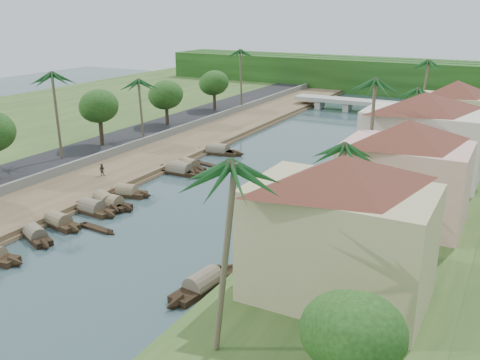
% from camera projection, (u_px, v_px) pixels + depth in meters
% --- Properties ---
extents(ground, '(220.00, 220.00, 0.00)m').
position_uv_depth(ground, '(139.00, 246.00, 48.03)').
color(ground, '#344A4E').
rests_on(ground, ground).
extents(left_bank, '(10.00, 180.00, 0.80)m').
position_uv_depth(left_bank, '(137.00, 163.00, 71.83)').
color(left_bank, brown).
rests_on(left_bank, ground).
extents(right_bank, '(16.00, 180.00, 1.20)m').
position_uv_depth(right_bank, '(402.00, 205.00, 56.11)').
color(right_bank, '#2B4C1E').
rests_on(right_bank, ground).
extents(road, '(8.00, 180.00, 1.40)m').
position_uv_depth(road, '(89.00, 153.00, 75.54)').
color(road, black).
rests_on(road, ground).
extents(retaining_wall, '(0.40, 180.00, 1.10)m').
position_uv_depth(retaining_wall, '(113.00, 152.00, 73.42)').
color(retaining_wall, slate).
rests_on(retaining_wall, left_bank).
extents(treeline, '(120.00, 14.00, 8.00)m').
position_uv_depth(treeline, '(395.00, 77.00, 130.63)').
color(treeline, '#16340E').
rests_on(treeline, ground).
extents(bridge, '(28.00, 4.00, 2.40)m').
position_uv_depth(bridge, '(362.00, 103.00, 107.86)').
color(bridge, '#A0A197').
rests_on(bridge, ground).
extents(building_near, '(14.85, 14.85, 10.20)m').
position_uv_depth(building_near, '(339.00, 227.00, 35.87)').
color(building_near, tan).
rests_on(building_near, right_bank).
extents(building_mid, '(14.11, 14.11, 9.70)m').
position_uv_depth(building_mid, '(405.00, 171.00, 48.91)').
color(building_mid, beige).
rests_on(building_mid, right_bank).
extents(building_far, '(15.59, 15.59, 10.20)m').
position_uv_depth(building_far, '(422.00, 136.00, 61.02)').
color(building_far, beige).
rests_on(building_far, right_bank).
extents(building_distant, '(12.62, 12.62, 9.20)m').
position_uv_depth(building_distant, '(454.00, 112.00, 77.50)').
color(building_distant, tan).
rests_on(building_distant, right_bank).
extents(sampan_3, '(6.74, 3.87, 1.87)m').
position_uv_depth(sampan_3, '(36.00, 235.00, 49.20)').
color(sampan_3, black).
rests_on(sampan_3, ground).
extents(sampan_4, '(7.01, 2.62, 1.99)m').
position_uv_depth(sampan_4, '(59.00, 222.00, 52.17)').
color(sampan_4, black).
rests_on(sampan_4, ground).
extents(sampan_5, '(6.36, 1.94, 2.04)m').
position_uv_depth(sampan_5, '(112.00, 204.00, 56.98)').
color(sampan_5, black).
rests_on(sampan_5, ground).
extents(sampan_6, '(7.10, 2.16, 2.11)m').
position_uv_depth(sampan_6, '(92.00, 209.00, 55.52)').
color(sampan_6, black).
rests_on(sampan_6, ground).
extents(sampan_7, '(7.54, 4.72, 2.05)m').
position_uv_depth(sampan_7, '(105.00, 201.00, 57.73)').
color(sampan_7, black).
rests_on(sampan_7, ground).
extents(sampan_8, '(6.41, 2.93, 1.97)m').
position_uv_depth(sampan_8, '(127.00, 193.00, 60.40)').
color(sampan_8, black).
rests_on(sampan_8, ground).
extents(sampan_9, '(8.71, 1.95, 2.20)m').
position_uv_depth(sampan_9, '(179.00, 171.00, 68.40)').
color(sampan_9, black).
rests_on(sampan_9, ground).
extents(sampan_10, '(7.10, 3.61, 1.97)m').
position_uv_depth(sampan_10, '(182.00, 169.00, 69.08)').
color(sampan_10, black).
rests_on(sampan_10, ground).
extents(sampan_11, '(7.33, 3.80, 2.09)m').
position_uv_depth(sampan_11, '(189.00, 166.00, 70.33)').
color(sampan_11, black).
rests_on(sampan_11, ground).
extents(sampan_12, '(8.90, 3.09, 2.10)m').
position_uv_depth(sampan_12, '(217.00, 151.00, 77.48)').
color(sampan_12, black).
rests_on(sampan_12, ground).
extents(sampan_13, '(7.51, 1.83, 2.08)m').
position_uv_depth(sampan_13, '(220.00, 151.00, 77.89)').
color(sampan_13, black).
rests_on(sampan_13, ground).
extents(sampan_14, '(2.62, 8.66, 2.08)m').
position_uv_depth(sampan_14, '(203.00, 284.00, 40.58)').
color(sampan_14, black).
rests_on(sampan_14, ground).
extents(sampan_15, '(1.80, 7.44, 2.02)m').
position_uv_depth(sampan_15, '(283.00, 217.00, 53.52)').
color(sampan_15, black).
rests_on(sampan_15, ground).
extents(sampan_16, '(2.22, 8.19, 2.00)m').
position_uv_depth(sampan_16, '(341.00, 178.00, 65.53)').
color(sampan_16, black).
rests_on(sampan_16, ground).
extents(canoe_1, '(5.02, 1.22, 0.80)m').
position_uv_depth(canoe_1, '(97.00, 229.00, 51.42)').
color(canoe_1, black).
rests_on(canoe_1, ground).
extents(canoe_2, '(5.78, 1.87, 0.83)m').
position_uv_depth(canoe_2, '(209.00, 165.00, 71.94)').
color(canoe_2, black).
rests_on(canoe_2, ground).
extents(palm_0, '(3.20, 3.20, 13.07)m').
position_uv_depth(palm_0, '(217.00, 168.00, 28.03)').
color(palm_0, brown).
rests_on(palm_0, ground).
extents(palm_1, '(3.20, 3.20, 9.88)m').
position_uv_depth(palm_1, '(343.00, 148.00, 44.25)').
color(palm_1, brown).
rests_on(palm_1, ground).
extents(palm_2, '(3.20, 3.20, 13.61)m').
position_uv_depth(palm_2, '(375.00, 84.00, 54.63)').
color(palm_2, brown).
rests_on(palm_2, ground).
extents(palm_3, '(3.20, 3.20, 10.28)m').
position_uv_depth(palm_3, '(417.00, 91.00, 70.98)').
color(palm_3, brown).
rests_on(palm_3, ground).
extents(palm_5, '(3.20, 3.20, 12.55)m').
position_uv_depth(palm_5, '(53.00, 76.00, 67.08)').
color(palm_5, brown).
rests_on(palm_5, ground).
extents(palm_6, '(3.20, 3.20, 10.09)m').
position_uv_depth(palm_6, '(140.00, 82.00, 79.19)').
color(palm_6, brown).
rests_on(palm_6, ground).
extents(palm_7, '(3.20, 3.20, 12.51)m').
position_uv_depth(palm_7, '(425.00, 63.00, 84.56)').
color(palm_7, brown).
rests_on(palm_7, ground).
extents(palm_8, '(3.20, 3.20, 12.47)m').
position_uv_depth(palm_8, '(242.00, 52.00, 102.44)').
color(palm_8, brown).
rests_on(palm_8, ground).
extents(tree_3, '(5.38, 5.38, 7.88)m').
position_uv_depth(tree_3, '(99.00, 107.00, 75.20)').
color(tree_3, '#3E2F23').
rests_on(tree_3, ground).
extents(tree_4, '(5.51, 5.51, 7.24)m').
position_uv_depth(tree_4, '(166.00, 95.00, 88.85)').
color(tree_4, '#3E2F23').
rests_on(tree_4, ground).
extents(tree_5, '(5.33, 5.33, 7.26)m').
position_uv_depth(tree_5, '(214.00, 83.00, 101.95)').
color(tree_5, '#3E2F23').
rests_on(tree_5, ground).
extents(tree_6, '(4.20, 4.20, 7.09)m').
position_uv_depth(tree_6, '(471.00, 136.00, 60.70)').
color(tree_6, '#3E2F23').
rests_on(tree_6, ground).
extents(tree_7, '(4.64, 4.64, 6.13)m').
position_uv_depth(tree_7, '(353.00, 333.00, 26.05)').
color(tree_7, '#3E2F23').
rests_on(tree_7, ground).
extents(person_far, '(0.88, 0.78, 1.51)m').
position_uv_depth(person_far, '(102.00, 170.00, 64.94)').
color(person_far, '#393128').
rests_on(person_far, left_bank).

